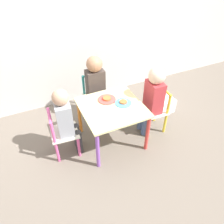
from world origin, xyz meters
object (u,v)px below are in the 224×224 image
(chair_teal, at_px, (95,96))
(plate_back, at_px, (107,99))
(chair_yellow, at_px, (155,111))
(kids_table, at_px, (112,112))
(child_left, at_px, (66,118))
(child_back, at_px, (96,83))
(chair_pink, at_px, (62,134))
(plate_right, at_px, (123,103))
(child_right, at_px, (153,95))
(storage_bin, at_px, (161,105))

(chair_teal, xyz_separation_m, plate_back, (-0.01, -0.39, 0.22))
(chair_yellow, distance_m, chair_teal, 0.74)
(kids_table, xyz_separation_m, child_left, (-0.45, 0.04, 0.05))
(chair_yellow, distance_m, plate_back, 0.58)
(child_back, height_order, plate_back, child_back)
(plate_back, bearing_deg, chair_yellow, -16.14)
(chair_yellow, bearing_deg, kids_table, -90.00)
(kids_table, height_order, child_back, child_back)
(chair_yellow, bearing_deg, plate_back, -103.36)
(chair_pink, distance_m, plate_right, 0.68)
(chair_pink, distance_m, plate_back, 0.56)
(kids_table, xyz_separation_m, plate_right, (0.12, 0.00, 0.07))
(child_right, xyz_separation_m, storage_bin, (0.33, 0.23, -0.39))
(child_left, distance_m, storage_bin, 1.30)
(chair_teal, distance_m, plate_right, 0.57)
(chair_teal, bearing_deg, storage_bin, -20.45)
(plate_right, bearing_deg, chair_pink, 175.54)
(chair_yellow, distance_m, child_right, 0.23)
(chair_yellow, xyz_separation_m, plate_right, (-0.39, 0.03, 0.22))
(child_right, bearing_deg, child_left, -91.37)
(child_right, height_order, storage_bin, child_right)
(chair_teal, relative_size, storage_bin, 1.72)
(chair_teal, bearing_deg, chair_pink, -137.18)
(storage_bin, bearing_deg, child_back, 162.25)
(chair_pink, bearing_deg, plate_right, -88.93)
(child_back, height_order, child_left, child_back)
(plate_back, bearing_deg, child_left, -169.95)
(storage_bin, bearing_deg, child_left, -172.39)
(chair_teal, height_order, plate_back, chair_teal)
(kids_table, bearing_deg, plate_back, 90.00)
(child_left, height_order, plate_right, child_left)
(chair_teal, bearing_deg, child_right, -49.16)
(chair_pink, xyz_separation_m, child_left, (0.06, -0.01, 0.19))
(chair_teal, height_order, child_left, child_left)
(kids_table, xyz_separation_m, chair_teal, (0.01, 0.52, -0.14))
(child_back, bearing_deg, chair_yellow, -42.46)
(child_right, xyz_separation_m, child_back, (-0.45, 0.48, 0.00))
(chair_pink, bearing_deg, kids_table, -90.00)
(child_left, bearing_deg, child_back, -42.67)
(chair_yellow, relative_size, child_right, 0.65)
(kids_table, bearing_deg, chair_pink, 174.47)
(child_back, relative_size, plate_back, 4.28)
(kids_table, relative_size, storage_bin, 2.00)
(child_left, bearing_deg, kids_table, -90.00)
(storage_bin, bearing_deg, plate_back, -173.80)
(chair_yellow, bearing_deg, plate_right, -90.88)
(plate_right, height_order, storage_bin, plate_right)
(chair_teal, height_order, child_back, child_back)
(child_right, bearing_deg, plate_back, -104.98)
(chair_pink, relative_size, child_back, 0.66)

